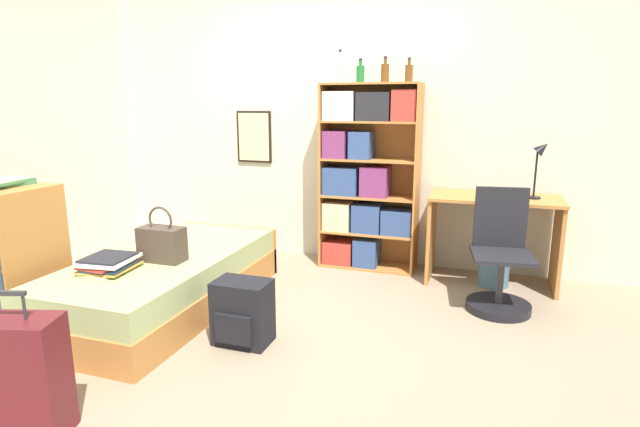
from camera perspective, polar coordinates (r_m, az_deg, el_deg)
ground_plane at (r=3.57m, az=-6.26°, el=-12.12°), size 14.00×14.00×0.00m
wall_back at (r=4.76m, az=1.62°, el=10.32°), size 10.00×0.09×2.60m
bed at (r=3.89m, az=-17.02°, el=-7.33°), size 0.93×1.92×0.40m
handbag at (r=3.64m, az=-17.62°, el=-3.25°), size 0.31×0.16×0.39m
book_stack_on_bed at (r=3.57m, az=-22.99°, el=-5.27°), size 0.34×0.37×0.10m
suitcase at (r=2.74m, az=-32.74°, el=-15.54°), size 0.60×0.36×0.70m
dresser at (r=4.02m, az=-32.25°, el=-4.05°), size 0.59×0.55×0.94m
magazine_pile_on_dresser at (r=3.96m, az=-32.60°, el=3.00°), size 0.30×0.38×0.05m
bookcase at (r=4.50m, az=5.01°, el=4.09°), size 0.86×0.33×1.65m
bottle_green at (r=4.53m, az=2.30°, el=16.03°), size 0.06×0.06×0.28m
bottle_brown at (r=4.44m, az=4.64°, el=15.66°), size 0.07×0.07×0.20m
bottle_clear at (r=4.44m, az=7.45°, el=15.68°), size 0.07×0.07×0.22m
bottle_blue at (r=4.42m, az=10.13°, el=15.53°), size 0.07×0.07×0.20m
desk at (r=4.34m, az=19.18°, el=-1.22°), size 1.03×0.54×0.74m
desk_lamp at (r=4.27m, az=23.88°, el=5.78°), size 0.16×0.11×0.47m
desk_chair at (r=3.88m, az=19.84°, el=-6.26°), size 0.47×0.47×0.88m
backpack at (r=3.22m, az=-8.92°, el=-11.12°), size 0.35×0.26×0.41m
waste_bin at (r=4.39m, az=19.21°, el=-6.23°), size 0.25×0.25×0.24m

